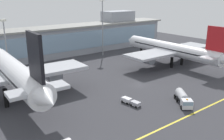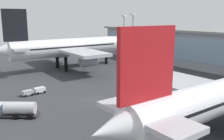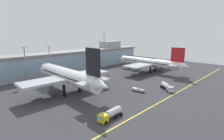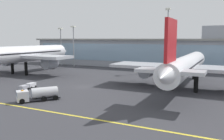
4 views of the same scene
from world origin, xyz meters
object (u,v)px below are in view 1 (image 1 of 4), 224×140
(fuel_tanker_truck, at_px, (183,99))
(baggage_tug_near, at_px, (131,102))
(apron_light_mast_east, at_px, (5,38))
(apron_light_mast_west, at_px, (103,20))
(airliner_near_right, at_px, (171,49))
(airliner_near_left, at_px, (15,73))

(fuel_tanker_truck, height_order, baggage_tug_near, fuel_tanker_truck)
(fuel_tanker_truck, bearing_deg, apron_light_mast_east, -114.75)
(fuel_tanker_truck, distance_m, apron_light_mast_west, 60.85)
(airliner_near_right, relative_size, baggage_tug_near, 9.20)
(airliner_near_right, height_order, apron_light_mast_west, apron_light_mast_west)
(fuel_tanker_truck, bearing_deg, baggage_tug_near, -88.84)
(apron_light_mast_east, bearing_deg, airliner_near_right, -26.54)
(airliner_near_right, xyz_separation_m, apron_light_mast_east, (-55.37, 27.65, 6.76))
(fuel_tanker_truck, distance_m, baggage_tug_near, 13.78)
(fuel_tanker_truck, bearing_deg, apron_light_mast_west, -156.94)
(airliner_near_left, bearing_deg, apron_light_mast_west, -57.85)
(airliner_near_right, relative_size, apron_light_mast_west, 2.08)
(apron_light_mast_west, height_order, apron_light_mast_east, apron_light_mast_west)
(apron_light_mast_west, xyz_separation_m, apron_light_mast_east, (-43.29, -2.58, -3.35))
(fuel_tanker_truck, relative_size, apron_light_mast_west, 0.34)
(apron_light_mast_east, bearing_deg, fuel_tanker_truck, -62.61)
(airliner_near_right, distance_m, apron_light_mast_west, 34.09)
(apron_light_mast_west, bearing_deg, baggage_tug_near, -118.14)
(airliner_near_left, relative_size, fuel_tanker_truck, 5.90)
(baggage_tug_near, relative_size, apron_light_mast_east, 0.30)
(airliner_near_left, bearing_deg, apron_light_mast_east, -9.10)
(airliner_near_right, height_order, fuel_tanker_truck, airliner_near_right)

